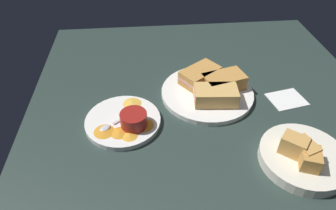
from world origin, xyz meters
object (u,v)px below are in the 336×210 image
(spoon_by_dark_ramekin, at_px, (209,87))
(plate_chips_companion, at_px, (123,121))
(sandwich_half_near, at_px, (216,95))
(bread_basket_rear, at_px, (303,156))
(sandwich_half_extra, at_px, (201,75))
(ramekin_light_gravy, at_px, (134,119))
(spoon_by_gravy_ramekin, at_px, (109,126))
(sandwich_half_far, at_px, (224,82))
(ramekin_dark_sauce, at_px, (202,75))
(plate_sandwich_main, at_px, (207,93))

(spoon_by_dark_ramekin, xyz_separation_m, plate_chips_companion, (0.28, 0.12, -0.01))
(sandwich_half_near, relative_size, bread_basket_rear, 0.63)
(sandwich_half_extra, xyz_separation_m, ramekin_light_gravy, (0.22, 0.19, -0.00))
(spoon_by_gravy_ramekin, bearing_deg, ramekin_light_gravy, -179.04)
(spoon_by_dark_ramekin, height_order, ramekin_light_gravy, ramekin_light_gravy)
(sandwich_half_far, bearing_deg, ramekin_dark_sauce, -41.69)
(spoon_by_dark_ramekin, relative_size, plate_chips_companion, 0.45)
(sandwich_half_far, relative_size, plate_chips_companion, 0.67)
(sandwich_half_near, distance_m, ramekin_light_gravy, 0.26)
(sandwich_half_near, bearing_deg, ramekin_dark_sauce, -81.43)
(sandwich_half_near, height_order, bread_basket_rear, bread_basket_rear)
(spoon_by_dark_ramekin, relative_size, spoon_by_gravy_ramekin, 1.13)
(sandwich_half_near, xyz_separation_m, bread_basket_rear, (-0.17, 0.24, -0.02))
(spoon_by_dark_ramekin, relative_size, ramekin_light_gravy, 1.31)
(plate_sandwich_main, height_order, bread_basket_rear, bread_basket_rear)
(spoon_by_dark_ramekin, distance_m, ramekin_light_gravy, 0.29)
(sandwich_half_near, distance_m, spoon_by_dark_ramekin, 0.07)
(spoon_by_dark_ramekin, bearing_deg, plate_sandwich_main, 59.59)
(sandwich_half_near, xyz_separation_m, ramekin_light_gravy, (0.25, 0.08, -0.00))
(sandwich_half_near, relative_size, sandwich_half_far, 0.94)
(sandwich_half_far, distance_m, ramekin_dark_sauce, 0.08)
(sandwich_half_near, height_order, ramekin_dark_sauce, sandwich_half_near)
(sandwich_half_near, bearing_deg, sandwich_half_far, -121.55)
(plate_sandwich_main, xyz_separation_m, bread_basket_rear, (-0.18, 0.30, 0.01))
(plate_sandwich_main, distance_m, plate_chips_companion, 0.29)
(sandwich_half_extra, relative_size, ramekin_dark_sauce, 2.26)
(sandwich_half_extra, bearing_deg, bread_basket_rear, 119.33)
(sandwich_half_far, xyz_separation_m, ramekin_light_gravy, (0.29, 0.15, -0.00))
(ramekin_light_gravy, distance_m, spoon_by_gravy_ramekin, 0.07)
(plate_sandwich_main, xyz_separation_m, sandwich_half_extra, (0.01, -0.05, 0.03))
(sandwich_half_near, height_order, sandwich_half_far, same)
(spoon_by_dark_ramekin, bearing_deg, sandwich_half_extra, -61.79)
(plate_chips_companion, relative_size, ramekin_light_gravy, 2.88)
(bread_basket_rear, bearing_deg, spoon_by_gravy_ramekin, -17.90)
(sandwich_half_far, bearing_deg, plate_sandwich_main, 13.45)
(bread_basket_rear, bearing_deg, plate_sandwich_main, -58.14)
(plate_sandwich_main, xyz_separation_m, ramekin_light_gravy, (0.24, 0.14, 0.03))
(ramekin_dark_sauce, xyz_separation_m, ramekin_light_gravy, (0.23, 0.20, 0.00))
(spoon_by_gravy_ramekin, bearing_deg, plate_chips_companion, -142.86)
(sandwich_half_far, xyz_separation_m, sandwich_half_extra, (0.07, -0.04, 0.00))
(ramekin_light_gravy, xyz_separation_m, spoon_by_gravy_ramekin, (0.07, 0.00, -0.02))
(sandwich_half_near, relative_size, sandwich_half_extra, 0.92)
(plate_sandwich_main, distance_m, ramekin_dark_sauce, 0.07)
(plate_sandwich_main, height_order, spoon_by_gravy_ramekin, spoon_by_gravy_ramekin)
(bread_basket_rear, bearing_deg, plate_chips_companion, -22.43)
(bread_basket_rear, bearing_deg, sandwich_half_near, -54.70)
(ramekin_dark_sauce, xyz_separation_m, bread_basket_rear, (-0.19, 0.36, -0.01))
(ramekin_dark_sauce, distance_m, spoon_by_dark_ramekin, 0.06)
(sandwich_half_near, relative_size, spoon_by_dark_ramekin, 1.39)
(sandwich_half_far, distance_m, spoon_by_dark_ramekin, 0.05)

